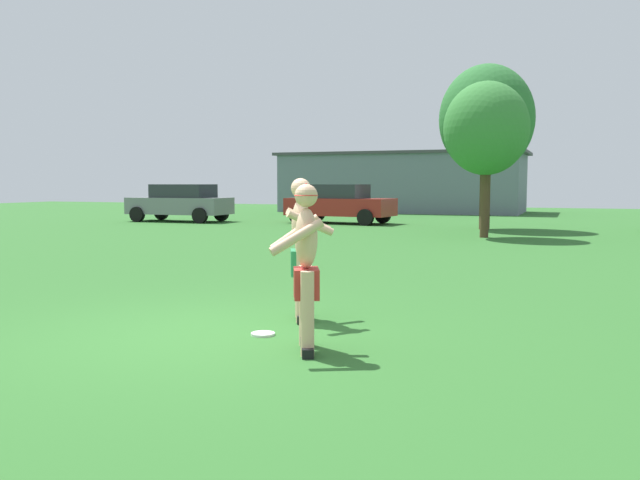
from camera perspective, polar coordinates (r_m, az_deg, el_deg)
The scene contains 9 objects.
ground_plane at distance 7.30m, azimuth -9.87°, elevation -8.09°, with size 80.00×80.00×0.00m, color #2D6628.
player_with_cap at distance 6.39m, azimuth -1.26°, elevation -1.76°, with size 0.66×0.80×1.64m.
player_in_green at distance 7.84m, azimuth -1.61°, elevation -0.49°, with size 0.69×0.85×1.69m.
frisbee at distance 7.22m, azimuth -4.95°, elevation -8.07°, with size 0.26×0.26×0.03m, color white.
car_red_near_post at distance 26.86m, azimuth 1.65°, elevation 3.21°, with size 4.46×2.38×1.58m.
car_gray_far_end at distance 28.72m, azimuth -11.93°, elevation 3.22°, with size 4.34×2.11×1.58m.
outbuilding_behind_lot at distance 38.10m, azimuth 7.17°, elevation 4.97°, with size 13.70×5.89×3.34m.
tree_left_field at distance 20.48m, azimuth 14.14°, elevation 9.27°, with size 2.52×2.52×4.64m.
tree_right_field at distance 24.22m, azimuth 14.17°, elevation 10.02°, with size 3.29×3.29×5.77m.
Camera 1 is at (3.70, -6.07, 1.64)m, focal length 37.10 mm.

